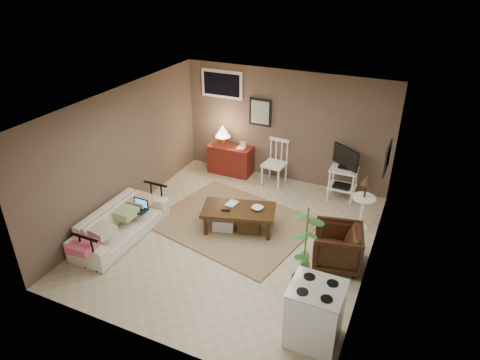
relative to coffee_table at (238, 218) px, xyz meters
The scene contains 20 objects.
floor 0.35m from the coffee_table, 81.00° to the right, with size 5.00×5.00×0.00m, color #C1B293.
art_back 2.60m from the coffee_table, 102.87° to the left, with size 0.50×0.03×0.60m, color black.
art_right 2.71m from the coffee_table, 20.21° to the left, with size 0.03×0.60×0.45m, color black.
window 3.15m from the coffee_table, 122.10° to the left, with size 0.96×0.03×0.60m, color white.
rug 0.35m from the coffee_table, 136.94° to the left, with size 2.65×2.12×0.03m, color #9C7B5A.
coffee_table is the anchor object (origin of this frame).
sofa 2.05m from the coffee_table, 149.80° to the right, with size 1.91×0.56×0.75m, color silver.
sofa_pillows 2.13m from the coffee_table, 144.05° to the right, with size 0.37×1.81×0.13m, color beige, non-canonical shape.
sofa_end_rails 1.95m from the coffee_table, 148.18° to the right, with size 0.51×1.91×0.64m, color black, non-canonical shape.
laptop 1.74m from the coffee_table, 156.17° to the right, with size 0.29×0.21×0.20m.
red_console 2.33m from the coffee_table, 119.27° to the left, with size 0.98×0.43×1.13m.
spindle_chair 1.94m from the coffee_table, 90.92° to the left, with size 0.49×0.49×0.99m.
tv_stand 2.40m from the coffee_table, 53.00° to the left, with size 0.57×0.44×1.13m.
side_table 2.24m from the coffee_table, 26.11° to the left, with size 0.41×0.41×1.09m.
armchair 1.83m from the coffee_table, ahead, with size 0.73×0.68×0.75m, color black.
potted_plant 1.97m from the coffee_table, 36.13° to the right, with size 0.38×0.38×1.51m.
stove 2.64m from the coffee_table, 43.95° to the right, with size 0.66×0.61×0.86m.
bowl 0.44m from the coffee_table, 20.43° to the left, with size 0.20×0.05×0.20m, color #38200F.
book_table 0.41m from the coffee_table, 157.69° to the left, with size 0.17×0.02×0.24m, color #38200F.
book_console 2.28m from the coffee_table, 114.84° to the left, with size 0.16×0.02×0.22m, color #38200F.
Camera 1 is at (2.65, -5.59, 4.41)m, focal length 32.00 mm.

